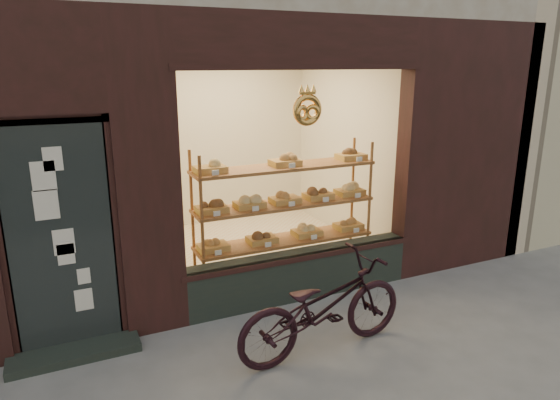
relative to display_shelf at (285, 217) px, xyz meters
name	(u,v)px	position (x,y,z in m)	size (l,w,h in m)	color
display_shelf	(285,217)	(0.00, 0.00, 0.00)	(2.20, 0.45, 1.70)	brown
bicycle	(323,307)	(-0.34, -1.52, -0.39)	(0.61, 1.74, 0.92)	black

